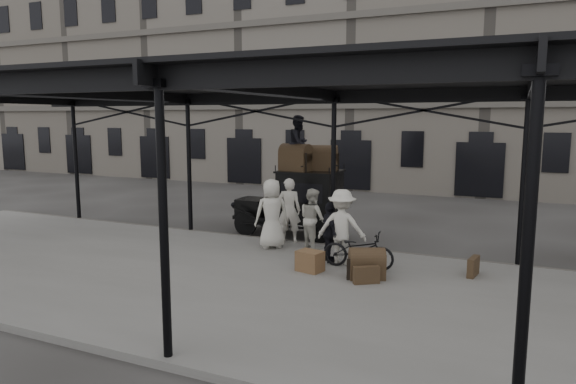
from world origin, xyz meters
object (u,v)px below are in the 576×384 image
Objects in this scene: bicycle at (358,250)px; steamer_trunk_roof_near at (296,159)px; porter_left at (289,210)px; steamer_trunk_platform at (367,265)px; porter_official at (330,232)px; taxi at (301,200)px.

steamer_trunk_roof_near reaches higher than bicycle.
porter_left reaches higher than steamer_trunk_platform.
bicycle is at bearing 96.20° from steamer_trunk_platform.
porter_official reaches higher than bicycle.
taxi is 1.88× the size of porter_left.
porter_left is 3.25m from bicycle.
taxi is 2.33× the size of porter_official.
porter_left is (0.23, -1.48, -0.08)m from taxi.
porter_left is at bearing -64.72° from steamer_trunk_roof_near.
steamer_trunk_platform is (3.32, -3.95, -0.75)m from taxi.
porter_official reaches higher than steamer_trunk_platform.
taxi is at bearing -98.06° from porter_left.
steamer_trunk_roof_near is (-2.99, 3.00, 1.92)m from bicycle.
taxi reaches higher than porter_official.
porter_left is 1.24× the size of porter_official.
bicycle is 2.16× the size of steamer_trunk_platform.
porter_official is 0.89× the size of bicycle.
porter_left is 2.41m from porter_official.
porter_left is 2.37× the size of steamer_trunk_platform.
bicycle is 1.81× the size of steamer_trunk_roof_near.
bicycle is at bearing 129.48° from porter_left.
taxi is 4.45× the size of steamer_trunk_platform.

